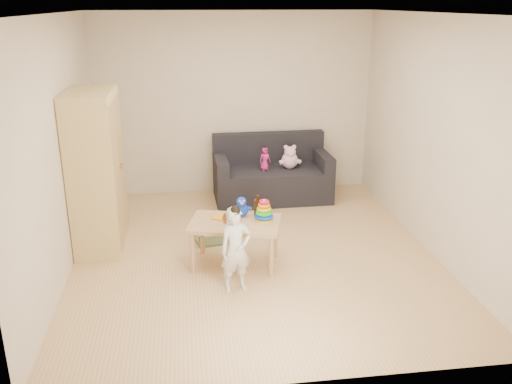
{
  "coord_description": "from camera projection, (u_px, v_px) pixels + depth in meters",
  "views": [
    {
      "loc": [
        -0.73,
        -5.54,
        2.71
      ],
      "look_at": [
        0.05,
        0.25,
        0.65
      ],
      "focal_mm": 38.0,
      "sensor_mm": 36.0,
      "label": 1
    }
  ],
  "objects": [
    {
      "name": "wooden_figure",
      "position": [
        225.0,
        218.0,
        5.69
      ],
      "size": [
        0.05,
        0.04,
        0.12
      ],
      "primitive_type": null,
      "rotation": [
        0.0,
        0.0,
        -0.03
      ],
      "color": "brown",
      "rests_on": "play_table"
    },
    {
      "name": "toddler",
      "position": [
        236.0,
        251.0,
        5.26
      ],
      "size": [
        0.35,
        0.27,
        0.84
      ],
      "primitive_type": "imported",
      "rotation": [
        0.0,
        0.0,
        0.23
      ],
      "color": "silver",
      "rests_on": "ground"
    },
    {
      "name": "pink_bear",
      "position": [
        290.0,
        158.0,
        7.69
      ],
      "size": [
        0.29,
        0.26,
        0.29
      ],
      "primitive_type": null,
      "rotation": [
        0.0,
        0.0,
        0.19
      ],
      "color": "#F5B4D9",
      "rests_on": "sofa"
    },
    {
      "name": "sofa",
      "position": [
        272.0,
        184.0,
        7.8
      ],
      "size": [
        1.65,
        0.85,
        0.46
      ],
      "primitive_type": "cube",
      "rotation": [
        0.0,
        0.0,
        0.02
      ],
      "color": "black",
      "rests_on": "ground"
    },
    {
      "name": "blue_plush",
      "position": [
        241.0,
        206.0,
        5.86
      ],
      "size": [
        0.22,
        0.19,
        0.23
      ],
      "primitive_type": null,
      "rotation": [
        0.0,
        0.0,
        -0.21
      ],
      "color": "#153BC0",
      "rests_on": "play_table"
    },
    {
      "name": "storage_bin",
      "position": [
        215.0,
        235.0,
        6.48
      ],
      "size": [
        0.5,
        0.41,
        0.13
      ],
      "primitive_type": null,
      "rotation": [
        0.0,
        0.0,
        0.19
      ],
      "color": "gray",
      "rests_on": "ground"
    },
    {
      "name": "play_table",
      "position": [
        235.0,
        243.0,
        5.83
      ],
      "size": [
        1.07,
        0.82,
        0.5
      ],
      "primitive_type": "cube",
      "rotation": [
        0.0,
        0.0,
        -0.25
      ],
      "color": "tan",
      "rests_on": "ground"
    },
    {
      "name": "yellow_book",
      "position": [
        223.0,
        217.0,
        5.85
      ],
      "size": [
        0.25,
        0.25,
        0.01
      ],
      "primitive_type": "cube",
      "rotation": [
        0.0,
        0.0,
        -0.55
      ],
      "color": "orange",
      "rests_on": "play_table"
    },
    {
      "name": "wardrobe",
      "position": [
        96.0,
        171.0,
        6.11
      ],
      "size": [
        0.5,
        1.0,
        1.81
      ],
      "primitive_type": "cube",
      "color": "#D1BD72",
      "rests_on": "ground"
    },
    {
      "name": "doll",
      "position": [
        265.0,
        159.0,
        7.59
      ],
      "size": [
        0.19,
        0.16,
        0.32
      ],
      "primitive_type": "imported",
      "rotation": [
        0.0,
        0.0,
        0.33
      ],
      "color": "#BB2377",
      "rests_on": "sofa"
    },
    {
      "name": "room",
      "position": [
        254.0,
        142.0,
        5.74
      ],
      "size": [
        4.5,
        4.5,
        4.5
      ],
      "color": "tan",
      "rests_on": "ground"
    },
    {
      "name": "ring_stacker",
      "position": [
        264.0,
        212.0,
        5.76
      ],
      "size": [
        0.2,
        0.2,
        0.23
      ],
      "color": "yellow",
      "rests_on": "play_table"
    },
    {
      "name": "brown_bottle",
      "position": [
        258.0,
        207.0,
        5.89
      ],
      "size": [
        0.08,
        0.08,
        0.23
      ],
      "color": "black",
      "rests_on": "play_table"
    }
  ]
}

